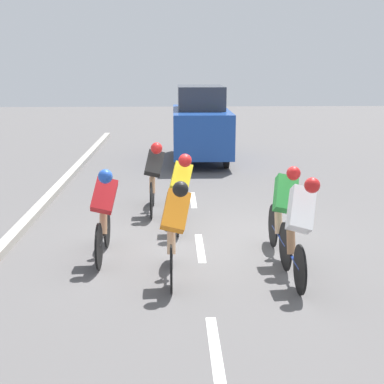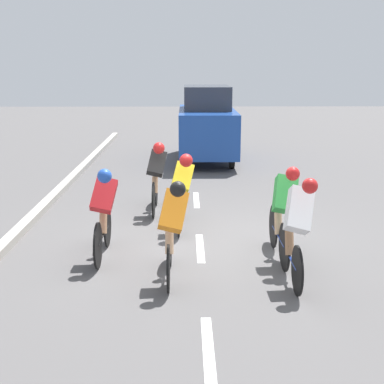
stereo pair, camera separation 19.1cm
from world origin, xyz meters
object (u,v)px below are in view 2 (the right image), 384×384
at_px(cyclist_red, 104,211).
at_px(support_car, 207,124).
at_px(cyclist_black, 156,175).
at_px(cyclist_yellow, 182,188).
at_px(cyclist_orange, 172,227).
at_px(cyclist_white, 296,227).
at_px(cyclist_green, 283,211).

distance_m(cyclist_red, support_car, 8.89).
bearing_deg(cyclist_black, cyclist_yellow, 113.80).
relative_size(cyclist_black, support_car, 0.42).
bearing_deg(cyclist_red, cyclist_black, -104.14).
bearing_deg(cyclist_black, cyclist_red, 75.86).
relative_size(cyclist_red, support_car, 0.41).
distance_m(cyclist_orange, cyclist_white, 1.69).
bearing_deg(cyclist_red, cyclist_green, 177.74).
xyz_separation_m(cyclist_orange, support_car, (-0.85, -9.55, 0.37)).
relative_size(cyclist_red, cyclist_white, 1.01).
height_order(cyclist_black, cyclist_green, cyclist_green).
bearing_deg(cyclist_green, cyclist_yellow, -45.42).
distance_m(cyclist_red, cyclist_green, 2.74).
bearing_deg(support_car, cyclist_orange, 84.94).
relative_size(cyclist_yellow, cyclist_black, 0.93).
xyz_separation_m(cyclist_yellow, cyclist_red, (1.19, 1.47, -0.01)).
relative_size(cyclist_yellow, cyclist_orange, 1.01).
xyz_separation_m(cyclist_yellow, cyclist_green, (-1.55, 1.57, 0.00)).
bearing_deg(cyclist_orange, cyclist_black, -83.40).
bearing_deg(cyclist_black, cyclist_green, 126.95).
xyz_separation_m(cyclist_red, cyclist_orange, (-1.08, 0.88, 0.01)).
xyz_separation_m(cyclist_red, cyclist_green, (-2.74, 0.11, 0.02)).
bearing_deg(cyclist_white, cyclist_red, -19.36).
distance_m(cyclist_red, cyclist_white, 2.93).
xyz_separation_m(cyclist_yellow, cyclist_orange, (0.11, 2.35, 0.00)).
relative_size(cyclist_white, cyclist_green, 0.96).
relative_size(cyclist_black, cyclist_green, 0.98).
bearing_deg(cyclist_green, support_car, -84.67).
bearing_deg(cyclist_orange, support_car, -95.06).
bearing_deg(cyclist_green, cyclist_black, -53.05).
bearing_deg(cyclist_black, cyclist_orange, 96.60).
bearing_deg(cyclist_orange, cyclist_yellow, -92.75).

